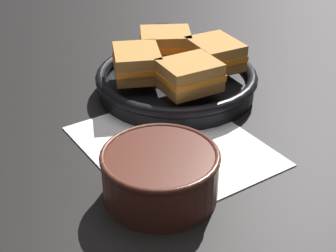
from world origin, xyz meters
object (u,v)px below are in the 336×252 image
spoon (185,153)px  sandwich_near_left (137,63)px  sandwich_far_left (215,54)px  skillet (176,81)px  sandwich_near_right (189,75)px  sandwich_far_right (166,43)px  soup_bowl (160,172)px

spoon → sandwich_near_left: (-0.19, 0.05, 0.06)m
sandwich_far_left → spoon: bearing=-53.1°
skillet → spoon: bearing=-36.0°
spoon → skillet: 0.20m
sandwich_far_left → sandwich_near_right: bearing=-67.5°
spoon → skillet: size_ratio=0.38×
skillet → sandwich_far_left: 0.08m
sandwich_near_right → sandwich_far_right: size_ratio=0.87×
spoon → sandwich_far_right: (-0.23, 0.14, 0.06)m
sandwich_far_right → soup_bowl: bearing=-39.4°
soup_bowl → spoon: soup_bowl is taller
soup_bowl → skillet: bearing=136.7°
sandwich_near_left → spoon: bearing=-16.2°
soup_bowl → spoon: 0.09m
skillet → sandwich_near_left: sandwich_near_left is taller
soup_bowl → sandwich_near_left: bearing=150.4°
spoon → sandwich_near_right: bearing=162.0°
skillet → sandwich_near_right: 0.08m
soup_bowl → spoon: (-0.04, 0.08, -0.03)m
sandwich_near_left → sandwich_far_right: 0.10m
sandwich_far_left → sandwich_near_left: bearing=-112.5°
skillet → sandwich_far_left: size_ratio=3.50×
sandwich_near_right → soup_bowl: bearing=-49.8°
sandwich_far_right → sandwich_near_right: bearing=-22.5°
spoon → sandwich_near_left: sandwich_near_left is taller
soup_bowl → sandwich_near_right: bearing=130.2°
skillet → sandwich_near_right: bearing=-22.8°
spoon → soup_bowl: bearing=-35.3°
soup_bowl → skillet: (-0.21, 0.20, -0.02)m
spoon → sandwich_near_left: bearing=-171.3°
sandwich_near_left → sandwich_near_right: size_ratio=1.14×
spoon → sandwich_far_left: (-0.14, 0.18, 0.06)m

